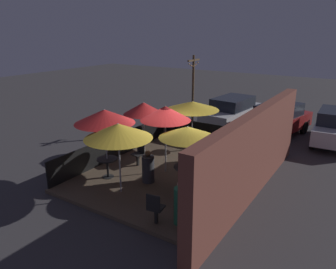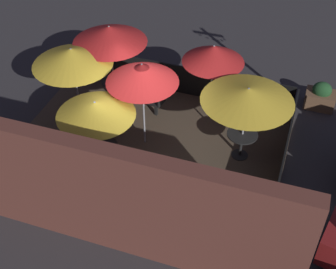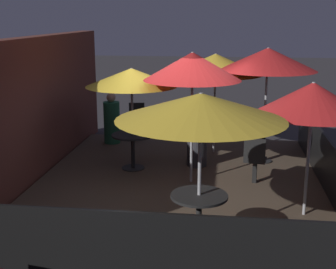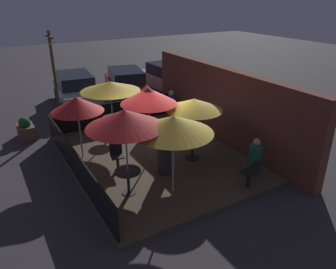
% 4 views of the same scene
% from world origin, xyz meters
% --- Properties ---
extents(ground_plane, '(60.00, 60.00, 0.00)m').
position_xyz_m(ground_plane, '(0.00, 0.00, 0.00)').
color(ground_plane, '#383538').
extents(patio_deck, '(7.10, 5.51, 0.12)m').
position_xyz_m(patio_deck, '(0.00, 0.00, 0.06)').
color(patio_deck, brown).
rests_on(patio_deck, ground_plane).
extents(building_wall, '(8.70, 0.36, 2.84)m').
position_xyz_m(building_wall, '(0.00, 2.99, 1.42)').
color(building_wall, brown).
rests_on(building_wall, ground_plane).
extents(fence_front, '(6.90, 0.05, 0.95)m').
position_xyz_m(fence_front, '(0.00, -2.71, 0.59)').
color(fence_front, black).
rests_on(fence_front, patio_deck).
extents(fence_side_left, '(0.05, 5.31, 0.95)m').
position_xyz_m(fence_side_left, '(-3.50, 0.00, 0.59)').
color(fence_side_left, black).
rests_on(fence_side_left, patio_deck).
extents(patio_umbrella_0, '(2.26, 2.26, 2.15)m').
position_xyz_m(patio_umbrella_0, '(-2.38, -0.53, 2.09)').
color(patio_umbrella_0, '#B2B2B7').
rests_on(patio_umbrella_0, patio_deck).
extents(patio_umbrella_1, '(1.86, 1.86, 2.10)m').
position_xyz_m(patio_umbrella_1, '(0.83, 1.05, 2.03)').
color(patio_umbrella_1, '#B2B2B7').
rests_on(patio_umbrella_1, patio_deck).
extents(patio_umbrella_2, '(2.06, 2.06, 2.47)m').
position_xyz_m(patio_umbrella_2, '(1.68, -1.68, 2.35)').
color(patio_umbrella_2, '#B2B2B7').
rests_on(patio_umbrella_2, patio_deck).
extents(patio_umbrella_3, '(1.80, 1.80, 2.48)m').
position_xyz_m(patio_umbrella_3, '(0.17, -0.22, 2.34)').
color(patio_umbrella_3, '#B2B2B7').
rests_on(patio_umbrella_3, patio_deck).
extents(patio_umbrella_4, '(2.13, 2.13, 2.29)m').
position_xyz_m(patio_umbrella_4, '(2.27, -0.58, 2.18)').
color(patio_umbrella_4, '#B2B2B7').
rests_on(patio_umbrella_4, patio_deck).
extents(patio_umbrella_5, '(1.71, 1.71, 2.15)m').
position_xyz_m(patio_umbrella_5, '(-1.13, -2.15, 2.02)').
color(patio_umbrella_5, '#B2B2B7').
rests_on(patio_umbrella_5, patio_deck).
extents(dining_table_0, '(0.79, 0.79, 0.75)m').
position_xyz_m(dining_table_0, '(-2.38, -0.53, 0.71)').
color(dining_table_0, black).
rests_on(dining_table_0, patio_deck).
extents(dining_table_1, '(0.87, 0.87, 0.74)m').
position_xyz_m(dining_table_1, '(0.83, 1.05, 0.71)').
color(dining_table_1, black).
rests_on(dining_table_1, patio_deck).
extents(dining_table_2, '(0.73, 0.73, 0.71)m').
position_xyz_m(dining_table_2, '(1.68, -1.68, 0.67)').
color(dining_table_2, black).
rests_on(dining_table_2, patio_deck).
extents(patio_chair_0, '(0.46, 0.46, 0.92)m').
position_xyz_m(patio_chair_0, '(0.21, -1.42, 0.62)').
color(patio_chair_0, black).
rests_on(patio_chair_0, patio_deck).
extents(patio_chair_1, '(0.46, 0.46, 0.93)m').
position_xyz_m(patio_chair_1, '(3.22, 1.44, 0.63)').
color(patio_chair_1, black).
rests_on(patio_chair_1, patio_deck).
extents(patron_0, '(0.43, 0.43, 1.27)m').
position_xyz_m(patron_0, '(2.78, 1.99, 0.68)').
color(patron_0, '#236642').
rests_on(patron_0, patio_deck).
extents(patron_1, '(0.55, 0.55, 1.14)m').
position_xyz_m(patron_1, '(1.20, -0.26, 0.62)').
color(patron_1, '#333338').
rests_on(patron_1, patio_deck).
extents(patron_2, '(0.50, 0.50, 1.30)m').
position_xyz_m(patron_2, '(-2.79, 2.39, 0.72)').
color(patron_2, navy).
rests_on(patron_2, patio_deck).
extents(planter_box, '(0.86, 0.60, 0.86)m').
position_xyz_m(planter_box, '(-4.15, -3.51, 0.37)').
color(planter_box, brown).
rests_on(planter_box, ground_plane).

